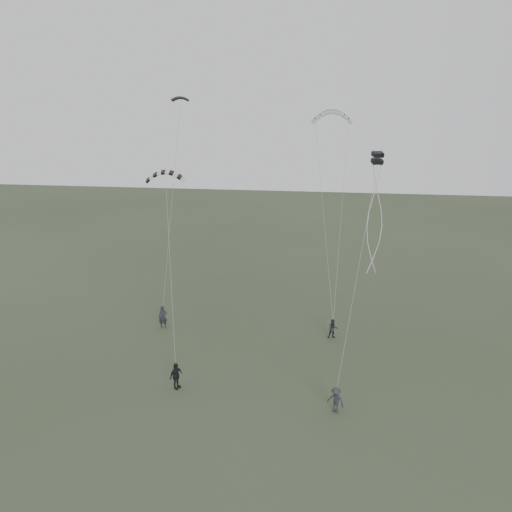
# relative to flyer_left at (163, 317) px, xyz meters

# --- Properties ---
(ground) EXTENTS (140.00, 140.00, 0.00)m
(ground) POSITION_rel_flyer_left_xyz_m (7.39, -7.11, -0.97)
(ground) COLOR #34402A
(ground) RESTS_ON ground
(flyer_left) EXTENTS (0.79, 0.61, 1.94)m
(flyer_left) POSITION_rel_flyer_left_xyz_m (0.00, 0.00, 0.00)
(flyer_left) COLOR black
(flyer_left) RESTS_ON ground
(flyer_right) EXTENTS (0.89, 0.76, 1.61)m
(flyer_right) POSITION_rel_flyer_left_xyz_m (14.14, -0.06, -0.17)
(flyer_right) COLOR #232227
(flyer_right) RESTS_ON ground
(flyer_center) EXTENTS (0.93, 1.18, 1.87)m
(flyer_center) POSITION_rel_flyer_left_xyz_m (3.63, -8.70, -0.04)
(flyer_center) COLOR black
(flyer_center) RESTS_ON ground
(flyer_far) EXTENTS (1.28, 1.10, 1.72)m
(flyer_far) POSITION_rel_flyer_left_xyz_m (14.13, -10.00, -0.11)
(flyer_far) COLOR #29292E
(flyer_far) RESTS_ON ground
(kite_dark_small) EXTENTS (1.50, 1.12, 0.59)m
(kite_dark_small) POSITION_rel_flyer_left_xyz_m (1.22, 4.01, 17.53)
(kite_dark_small) COLOR black
(kite_dark_small) RESTS_ON flyer_left
(kite_pale_large) EXTENTS (3.59, 1.20, 1.65)m
(kite_pale_large) POSITION_rel_flyer_left_xyz_m (13.47, 9.32, 16.29)
(kite_pale_large) COLOR #A1A4A5
(kite_pale_large) RESTS_ON flyer_right
(kite_striped) EXTENTS (2.83, 1.31, 1.20)m
(kite_striped) POSITION_rel_flyer_left_xyz_m (2.03, -3.48, 12.71)
(kite_striped) COLOR black
(kite_striped) RESTS_ON flyer_center
(kite_box) EXTENTS (0.82, 0.88, 0.80)m
(kite_box) POSITION_rel_flyer_left_xyz_m (16.17, -4.33, 14.01)
(kite_box) COLOR black
(kite_box) RESTS_ON flyer_far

